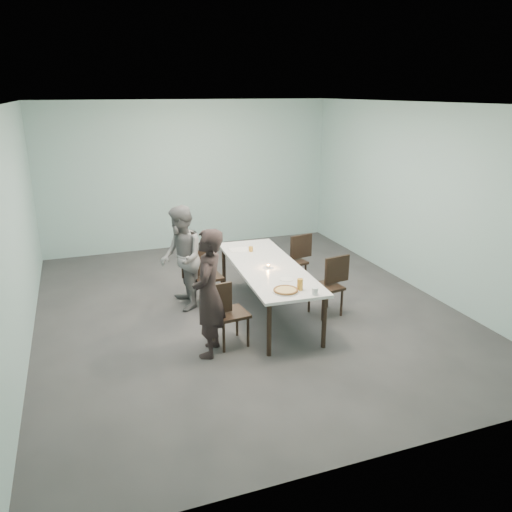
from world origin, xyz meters
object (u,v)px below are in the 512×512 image
object	(u,v)px
beer_glass	(300,284)
side_plate	(286,279)
chair_far_right	(296,257)
water_tumbler	(315,291)
chair_far_left	(202,273)
diner_near	(209,293)
pizza	(286,290)
tealight	(268,267)
chair_near_right	(330,281)
diner_far	(181,258)
chair_near_left	(225,310)
amber_tumbler	(251,249)
table	(267,269)

from	to	relation	value
beer_glass	side_plate	bearing A→B (deg)	92.40
chair_far_right	water_tumbler	xyz separation A→B (m)	(-0.69, -2.11, 0.29)
chair_far_left	diner_near	world-z (taller)	diner_near
pizza	tealight	size ratio (longest dim) A/B	6.07
chair_near_right	diner_far	distance (m)	2.24
chair_near_right	tealight	xyz separation A→B (m)	(-0.90, 0.21, 0.27)
beer_glass	chair_near_right	bearing A→B (deg)	40.33
chair_near_left	chair_far_left	distance (m)	1.41
beer_glass	tealight	xyz separation A→B (m)	(-0.08, 0.91, -0.05)
diner_far	amber_tumbler	distance (m)	1.12
water_tumbler	amber_tumbler	size ratio (longest dim) A/B	1.12
amber_tumbler	chair_near_left	bearing A→B (deg)	-120.87
diner_far	tealight	xyz separation A→B (m)	(1.10, -0.74, -0.02)
chair_near_left	pizza	world-z (taller)	chair_near_left
chair_far_left	pizza	bearing A→B (deg)	-72.43
side_plate	amber_tumbler	distance (m)	1.33
pizza	chair_near_left	bearing A→B (deg)	160.06
chair_far_left	pizza	distance (m)	1.82
tealight	table	bearing A→B (deg)	74.09
water_tumbler	tealight	size ratio (longest dim) A/B	1.61
beer_glass	amber_tumbler	size ratio (longest dim) A/B	1.88
chair_near_right	beer_glass	bearing A→B (deg)	31.02
chair_near_right	beer_glass	distance (m)	1.13
chair_near_right	diner_near	size ratio (longest dim) A/B	0.54
table	water_tumbler	size ratio (longest dim) A/B	29.40
chair_far_right	tealight	world-z (taller)	chair_far_right
chair_far_left	amber_tumbler	world-z (taller)	chair_far_left
diner_near	amber_tumbler	bearing A→B (deg)	171.28
chair_near_left	diner_near	distance (m)	0.41
chair_far_right	amber_tumbler	distance (m)	0.93
pizza	chair_near_right	bearing A→B (deg)	34.23
table	diner_far	bearing A→B (deg)	150.64
chair_near_left	beer_glass	bearing A→B (deg)	-23.23
table	chair_far_right	world-z (taller)	chair_far_right
side_plate	amber_tumbler	xyz separation A→B (m)	(-0.04, 1.33, 0.04)
chair_near_right	diner_near	distance (m)	2.08
chair_near_left	tealight	bearing A→B (deg)	30.35
table	tealight	distance (m)	0.14
diner_near	side_plate	distance (m)	1.17
chair_near_left	chair_far_right	xyz separation A→B (m)	(1.73, 1.64, 0.00)
amber_tumbler	tealight	bearing A→B (deg)	-91.72
table	chair_far_left	bearing A→B (deg)	140.93
chair_far_right	diner_near	bearing A→B (deg)	30.85
beer_glass	table	bearing A→B (deg)	92.70
side_plate	beer_glass	size ratio (longest dim) A/B	1.20
amber_tumbler	chair_far_left	bearing A→B (deg)	-176.76
chair_far_right	water_tumbler	world-z (taller)	chair_far_right
diner_far	water_tumbler	distance (m)	2.26
chair_near_right	water_tumbler	size ratio (longest dim) A/B	9.67
water_tumbler	side_plate	bearing A→B (deg)	102.37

